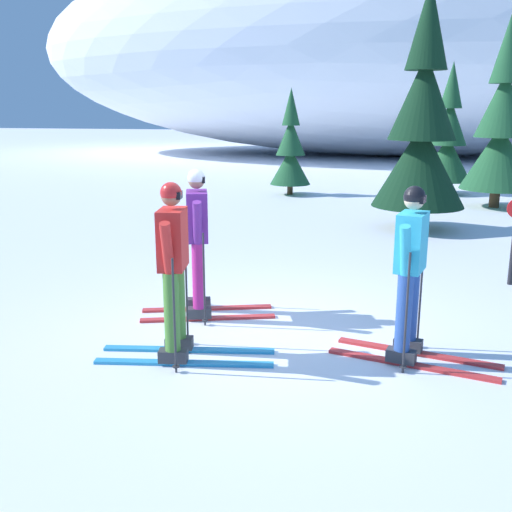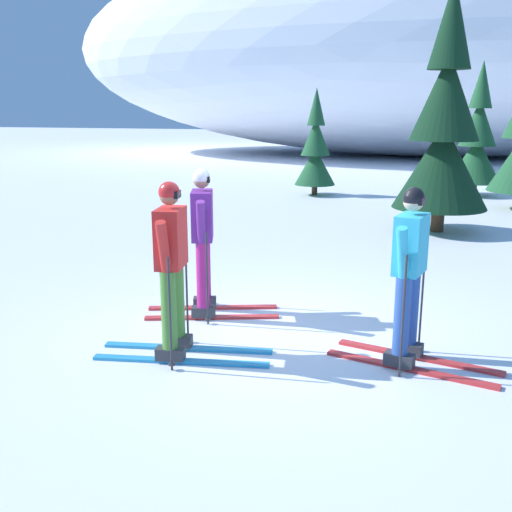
% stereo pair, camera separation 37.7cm
% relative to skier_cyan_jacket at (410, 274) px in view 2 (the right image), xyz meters
% --- Properties ---
extents(ground_plane, '(120.00, 120.00, 0.00)m').
position_rel_skier_cyan_jacket_xyz_m(ground_plane, '(-1.44, 0.52, -0.91)').
color(ground_plane, white).
extents(skier_cyan_jacket, '(1.70, 0.81, 1.74)m').
position_rel_skier_cyan_jacket_xyz_m(skier_cyan_jacket, '(0.00, 0.00, 0.00)').
color(skier_cyan_jacket, red).
rests_on(skier_cyan_jacket, ground).
extents(skier_purple_jacket, '(1.66, 0.93, 1.76)m').
position_rel_skier_cyan_jacket_xyz_m(skier_purple_jacket, '(-2.40, 0.82, 0.03)').
color(skier_purple_jacket, red).
rests_on(skier_purple_jacket, ground).
extents(skier_red_jacket, '(1.81, 0.80, 1.77)m').
position_rel_skier_cyan_jacket_xyz_m(skier_red_jacket, '(-2.24, -0.45, 0.02)').
color(skier_red_jacket, '#2893CC').
rests_on(skier_red_jacket, ground).
extents(pine_tree_far_left, '(1.16, 1.16, 2.99)m').
position_rel_skier_cyan_jacket_xyz_m(pine_tree_far_left, '(-2.95, 11.25, 0.35)').
color(pine_tree_far_left, '#47301E').
rests_on(pine_tree_far_left, ground).
extents(pine_tree_center_left, '(1.86, 1.86, 4.82)m').
position_rel_skier_cyan_jacket_xyz_m(pine_tree_center_left, '(0.38, 6.80, 1.11)').
color(pine_tree_center_left, '#47301E').
rests_on(pine_tree_center_left, ground).
extents(pine_tree_center, '(1.43, 1.43, 3.70)m').
position_rel_skier_cyan_jacket_xyz_m(pine_tree_center, '(1.43, 12.38, 0.64)').
color(pine_tree_center, '#47301E').
rests_on(pine_tree_center, ground).
extents(snow_ridge_background, '(38.10, 19.06, 10.94)m').
position_rel_skier_cyan_jacket_xyz_m(snow_ridge_background, '(0.14, 27.08, 4.56)').
color(snow_ridge_background, white).
rests_on(snow_ridge_background, ground).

